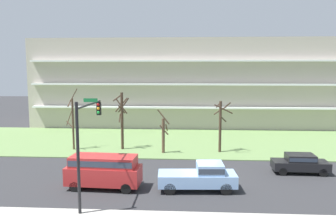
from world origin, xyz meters
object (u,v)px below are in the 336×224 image
tree_far_left (73,122)px  tree_center (163,134)px  tree_right (221,123)px  sedan_black_near_left (300,163)px  tree_left (122,118)px  traffic_signal_mast (86,134)px  pickup_blue_center_right (200,176)px  van_red_center_left (104,169)px

tree_far_left → tree_center: tree_far_left is taller
tree_right → sedan_black_near_left: (5.86, -6.52, -2.16)m
tree_far_left → tree_left: size_ratio=1.07×
tree_left → traffic_signal_mast: size_ratio=0.92×
sedan_black_near_left → pickup_blue_center_right: (-8.24, -4.49, 0.14)m
tree_right → pickup_blue_center_right: size_ratio=0.95×
tree_left → sedan_black_near_left: 17.78m
tree_right → pickup_blue_center_right: bearing=-102.2°
tree_center → sedan_black_near_left: bearing=-26.5°
tree_center → tree_right: (5.73, 0.75, 1.00)m
tree_center → tree_right: 5.86m
tree_right → pickup_blue_center_right: tree_right is taller
tree_center → sedan_black_near_left: size_ratio=1.03×
tree_far_left → traffic_signal_mast: 15.46m
tree_far_left → van_red_center_left: bearing=-61.6°
tree_right → traffic_signal_mast: size_ratio=0.80×
sedan_black_near_left → van_red_center_left: van_red_center_left is taller
tree_left → tree_center: tree_left is taller
tree_left → traffic_signal_mast: traffic_signal_mast is taller
tree_center → van_red_center_left: tree_center is taller
tree_far_left → van_red_center_left: size_ratio=1.22×
tree_right → tree_center: bearing=-172.6°
tree_left → van_red_center_left: (0.99, -11.72, -2.01)m
tree_center → pickup_blue_center_right: bearing=-71.9°
tree_left → traffic_signal_mast: 14.74m
sedan_black_near_left → pickup_blue_center_right: size_ratio=0.81×
traffic_signal_mast → tree_center: bearing=74.2°
tree_center → van_red_center_left: bearing=-108.7°
tree_center → traffic_signal_mast: bearing=-105.8°
tree_left → van_red_center_left: 11.93m
van_red_center_left → tree_center: bearing=74.5°
tree_left → pickup_blue_center_right: bearing=-56.3°
tree_right → tree_left: bearing=176.0°
van_red_center_left → tree_right: bearing=53.3°
tree_left → tree_far_left: bearing=-175.0°
pickup_blue_center_right → tree_right: bearing=74.5°
van_red_center_left → pickup_blue_center_right: (6.83, 0.01, -0.38)m
traffic_signal_mast → tree_left: bearing=92.8°
van_red_center_left → traffic_signal_mast: bearing=-91.8°
tree_far_left → tree_left: 5.15m
tree_far_left → sedan_black_near_left: 22.33m
sedan_black_near_left → tree_right: bearing=-46.5°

